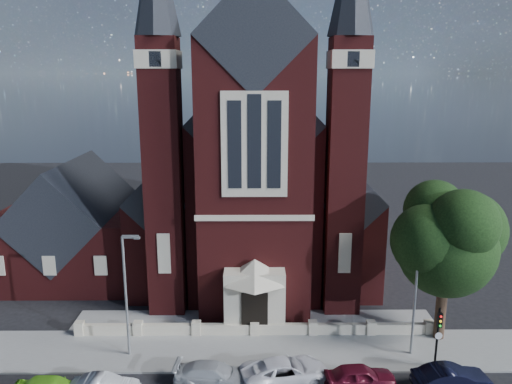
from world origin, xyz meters
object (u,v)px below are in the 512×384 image
(church, at_px, (254,173))
(car_white_suv, at_px, (285,371))
(street_lamp_left, at_px, (127,289))
(car_silver_b, at_px, (214,375))
(parish_hall, at_px, (75,229))
(traffic_signal, at_px, (438,331))
(car_dark_red, at_px, (360,377))
(car_navy, at_px, (452,379))
(street_lamp_right, at_px, (417,288))
(street_tree, at_px, (450,243))

(church, height_order, car_white_suv, church)
(street_lamp_left, relative_size, car_silver_b, 1.75)
(parish_hall, relative_size, car_silver_b, 2.65)
(traffic_signal, relative_size, car_dark_red, 0.97)
(car_navy, bearing_deg, church, 21.33)
(parish_hall, bearing_deg, car_navy, -33.07)
(parish_hall, bearing_deg, church, 17.16)
(street_lamp_right, xyz_separation_m, car_navy, (1.08, -3.69, -3.87))
(car_white_suv, bearing_deg, street_lamp_left, 59.45)
(street_lamp_right, distance_m, traffic_signal, 2.71)
(traffic_signal, xyz_separation_m, car_navy, (0.17, -2.12, -1.86))
(traffic_signal, height_order, car_white_suv, traffic_signal)
(car_dark_red, bearing_deg, traffic_signal, -75.39)
(street_lamp_right, relative_size, traffic_signal, 2.02)
(street_lamp_right, relative_size, car_white_suv, 1.56)
(street_tree, relative_size, street_lamp_left, 1.32)
(church, xyz_separation_m, car_silver_b, (-2.37, -22.08, -7.52))
(car_dark_red, bearing_deg, car_navy, -98.71)
(church, height_order, car_navy, church)
(street_tree, relative_size, street_lamp_right, 1.32)
(traffic_signal, xyz_separation_m, car_white_suv, (-9.25, -1.30, -1.86))
(street_tree, xyz_separation_m, car_silver_b, (-14.96, -4.84, -6.29))
(parish_hall, bearing_deg, car_dark_red, -38.36)
(car_silver_b, bearing_deg, parish_hall, 43.49)
(traffic_signal, relative_size, car_white_suv, 0.77)
(street_tree, xyz_separation_m, car_dark_red, (-6.59, -5.12, -6.26))
(street_tree, bearing_deg, church, 126.17)
(car_white_suv, xyz_separation_m, car_dark_red, (4.26, -0.54, -0.02))
(traffic_signal, distance_m, car_white_suv, 9.52)
(car_white_suv, bearing_deg, car_dark_red, -111.25)
(church, xyz_separation_m, car_dark_red, (6.01, -22.36, -7.48))
(car_dark_red, distance_m, car_navy, 5.17)
(street_tree, height_order, street_lamp_left, street_tree)
(car_silver_b, distance_m, car_white_suv, 4.13)
(street_lamp_right, distance_m, car_dark_red, 6.60)
(street_lamp_right, height_order, car_navy, street_lamp_right)
(car_dark_red, bearing_deg, car_white_suv, 77.08)
(traffic_signal, xyz_separation_m, car_dark_red, (-4.99, -1.84, -1.88))
(street_tree, bearing_deg, car_dark_red, -142.12)
(street_tree, height_order, car_navy, street_tree)
(street_lamp_left, bearing_deg, street_lamp_right, 0.00)
(street_lamp_right, height_order, car_dark_red, street_lamp_right)
(street_lamp_right, bearing_deg, church, 118.04)
(church, bearing_deg, traffic_signal, -61.80)
(traffic_signal, bearing_deg, street_tree, 64.05)
(church, bearing_deg, car_dark_red, -74.96)
(car_navy, bearing_deg, street_lamp_left, 74.11)
(street_lamp_left, distance_m, traffic_signal, 19.08)
(street_tree, xyz_separation_m, street_lamp_right, (-2.51, -1.71, -2.36))
(street_lamp_left, distance_m, car_dark_red, 14.85)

